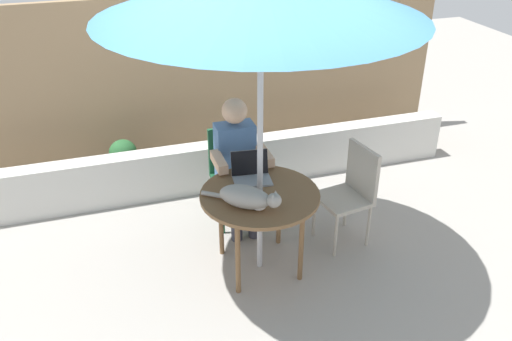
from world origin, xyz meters
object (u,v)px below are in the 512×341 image
cat (248,198)px  potted_plant_near_fence (124,161)px  patio_table (260,200)px  chair_occupied (233,168)px  laptop (251,171)px  chair_empty (352,188)px  person_seated (237,159)px

cat → potted_plant_near_fence: bearing=112.6°
patio_table → chair_occupied: chair_occupied is taller
patio_table → chair_occupied: 0.81m
chair_occupied → potted_plant_near_fence: bearing=135.4°
potted_plant_near_fence → laptop: bearing=-57.6°
patio_table → cat: size_ratio=1.82×
chair_empty → laptop: (-0.87, 0.11, 0.25)m
person_seated → potted_plant_near_fence: size_ratio=2.41×
person_seated → laptop: (0.00, -0.39, 0.08)m
patio_table → laptop: bearing=89.2°
potted_plant_near_fence → person_seated: bearing=-49.1°
patio_table → potted_plant_near_fence: size_ratio=1.84×
patio_table → laptop: size_ratio=2.87×
person_seated → laptop: size_ratio=3.75×
chair_occupied → laptop: 0.60m
chair_empty → person_seated: size_ratio=0.72×
patio_table → chair_occupied: (0.00, 0.80, -0.12)m
patio_table → chair_occupied: size_ratio=1.06×
patio_table → chair_occupied: bearing=90.0°
cat → chair_occupied: bearing=81.5°
laptop → potted_plant_near_fence: 1.78m
chair_occupied → potted_plant_near_fence: 1.31m
patio_table → cat: bearing=-131.8°
chair_empty → person_seated: (-0.88, 0.50, 0.17)m
chair_occupied → person_seated: (0.00, -0.16, 0.17)m
laptop → potted_plant_near_fence: laptop is taller
laptop → cat: size_ratio=0.64×
patio_table → person_seated: size_ratio=0.76×
person_seated → laptop: 0.40m
chair_occupied → chair_empty: 1.09m
person_seated → chair_occupied: bearing=90.0°
potted_plant_near_fence → patio_table: bearing=-61.7°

